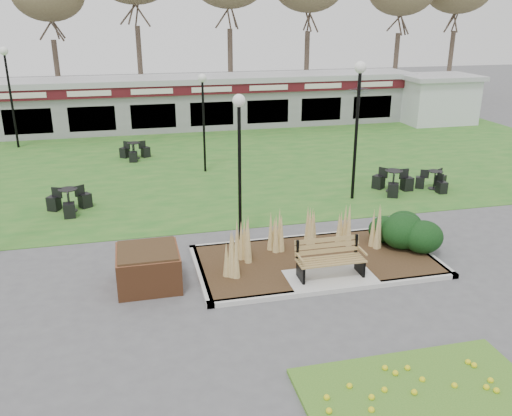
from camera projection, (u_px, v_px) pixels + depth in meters
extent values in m
plane|color=#515154|center=(332.00, 284.00, 13.40)|extent=(100.00, 100.00, 0.00)
cube|color=#246720|center=(236.00, 161.00, 24.36)|extent=(34.00, 16.00, 0.02)
cube|color=#377220|center=(430.00, 406.00, 9.18)|extent=(4.20, 3.00, 0.08)
cube|color=#372616|center=(316.00, 261.00, 14.47)|extent=(6.22, 3.22, 0.12)
cube|color=#B7B7B2|center=(338.00, 289.00, 13.00)|extent=(6.40, 0.18, 0.12)
cube|color=#B7B7B2|center=(298.00, 238.00, 15.94)|extent=(6.40, 0.18, 0.12)
cube|color=#B7B7B2|center=(200.00, 273.00, 13.79)|extent=(0.18, 3.40, 0.12)
cube|color=#B7B7B2|center=(421.00, 250.00, 15.16)|extent=(0.18, 3.40, 0.12)
cube|color=#B7B7B2|center=(330.00, 279.00, 13.51)|extent=(2.20, 1.20, 0.13)
cone|color=tan|center=(243.00, 240.00, 14.20)|extent=(0.36, 0.36, 1.15)
cone|color=tan|center=(276.00, 231.00, 14.79)|extent=(0.36, 0.36, 1.15)
cone|color=tan|center=(312.00, 225.00, 15.21)|extent=(0.36, 0.36, 1.15)
cone|color=tan|center=(344.00, 225.00, 15.23)|extent=(0.36, 0.36, 1.15)
cone|color=tan|center=(377.00, 227.00, 15.04)|extent=(0.36, 0.36, 1.15)
cone|color=tan|center=(230.00, 254.00, 13.36)|extent=(0.36, 0.36, 1.15)
ellipsoid|color=black|center=(403.00, 231.00, 15.05)|extent=(1.21, 1.10, 0.99)
ellipsoid|color=black|center=(423.00, 237.00, 14.78)|extent=(1.10, 1.00, 0.90)
ellipsoid|color=black|center=(404.00, 226.00, 15.59)|extent=(1.06, 0.96, 0.86)
ellipsoid|color=black|center=(384.00, 229.00, 15.47)|extent=(0.92, 0.84, 0.76)
cube|color=#9B7E46|center=(331.00, 261.00, 13.34)|extent=(1.70, 0.57, 0.04)
cube|color=#9B7E46|center=(327.00, 245.00, 13.53)|extent=(1.70, 0.13, 0.44)
cube|color=black|center=(301.00, 272.00, 13.25)|extent=(0.06, 0.55, 0.42)
cube|color=black|center=(360.00, 265.00, 13.59)|extent=(0.06, 0.55, 0.42)
cube|color=black|center=(297.00, 250.00, 13.36)|extent=(0.06, 0.06, 0.50)
cube|color=black|center=(356.00, 244.00, 13.70)|extent=(0.06, 0.06, 0.50)
cube|color=#9B7E46|center=(300.00, 258.00, 13.08)|extent=(0.05, 0.50, 0.04)
cube|color=#9B7E46|center=(363.00, 251.00, 13.44)|extent=(0.05, 0.50, 0.04)
cube|color=brown|center=(148.00, 268.00, 13.19)|extent=(1.50, 1.50, 0.90)
cube|color=#372616|center=(147.00, 251.00, 13.03)|extent=(1.40, 1.40, 0.06)
cube|color=gray|center=(208.00, 104.00, 31.22)|extent=(24.00, 3.00, 2.60)
cube|color=#4C1016|center=(211.00, 89.00, 29.45)|extent=(24.00, 0.18, 0.55)
cube|color=silver|center=(207.00, 79.00, 30.73)|extent=(24.60, 3.40, 0.30)
cube|color=silver|center=(212.00, 90.00, 29.35)|extent=(22.00, 0.02, 0.28)
cube|color=black|center=(212.00, 114.00, 30.00)|extent=(22.00, 0.10, 1.30)
cube|color=silver|center=(436.00, 101.00, 32.36)|extent=(4.00, 3.00, 2.60)
cube|color=silver|center=(439.00, 77.00, 31.88)|extent=(4.40, 3.40, 0.25)
cylinder|color=#47382B|center=(55.00, 71.00, 36.12)|extent=(0.36, 0.36, 5.17)
cylinder|color=#47382B|center=(147.00, 69.00, 37.43)|extent=(0.36, 0.36, 5.17)
cylinder|color=#47382B|center=(232.00, 67.00, 38.75)|extent=(0.36, 0.36, 5.17)
cylinder|color=#47382B|center=(311.00, 65.00, 40.07)|extent=(0.36, 0.36, 5.17)
cylinder|color=#47382B|center=(386.00, 63.00, 41.39)|extent=(0.36, 0.36, 5.17)
cylinder|color=#47382B|center=(455.00, 62.00, 42.71)|extent=(0.36, 0.36, 5.17)
cylinder|color=black|center=(204.00, 128.00, 22.10)|extent=(0.09, 0.09, 3.71)
sphere|color=white|center=(202.00, 78.00, 21.42)|extent=(0.33, 0.33, 0.33)
cylinder|color=black|center=(240.00, 176.00, 15.29)|extent=(0.10, 0.10, 3.93)
sphere|color=white|center=(239.00, 101.00, 14.56)|extent=(0.35, 0.35, 0.35)
cylinder|color=black|center=(356.00, 138.00, 18.71)|extent=(0.11, 0.11, 4.43)
sphere|color=white|center=(360.00, 67.00, 17.89)|extent=(0.40, 0.40, 0.40)
cylinder|color=black|center=(12.00, 103.00, 25.99)|extent=(0.11, 0.11, 4.43)
sphere|color=white|center=(4.00, 51.00, 25.17)|extent=(0.40, 0.40, 0.40)
cylinder|color=black|center=(135.00, 158.00, 24.66)|extent=(0.44, 0.44, 0.03)
cylinder|color=black|center=(134.00, 151.00, 24.54)|extent=(0.05, 0.05, 0.72)
cylinder|color=black|center=(134.00, 143.00, 24.42)|extent=(0.60, 0.60, 0.02)
cube|color=black|center=(146.00, 152.00, 24.90)|extent=(0.44, 0.44, 0.46)
cube|color=black|center=(125.00, 153.00, 24.80)|extent=(0.48, 0.48, 0.46)
cube|color=black|center=(133.00, 157.00, 24.08)|extent=(0.38, 0.38, 0.46)
cylinder|color=black|center=(70.00, 211.00, 18.17)|extent=(0.46, 0.46, 0.03)
cylinder|color=black|center=(69.00, 200.00, 18.04)|extent=(0.05, 0.05, 0.76)
cylinder|color=black|center=(68.00, 189.00, 17.91)|extent=(0.63, 0.63, 0.03)
cube|color=black|center=(85.00, 200.00, 18.50)|extent=(0.50, 0.50, 0.48)
cube|color=black|center=(54.00, 203.00, 18.21)|extent=(0.48, 0.48, 0.48)
cube|color=black|center=(69.00, 210.00, 17.57)|extent=(0.38, 0.38, 0.48)
cylinder|color=black|center=(392.00, 191.00, 20.16)|extent=(0.48, 0.48, 0.03)
cylinder|color=black|center=(393.00, 181.00, 20.03)|extent=(0.05, 0.05, 0.79)
cylinder|color=black|center=(394.00, 171.00, 19.89)|extent=(0.66, 0.66, 0.03)
cube|color=black|center=(407.00, 184.00, 20.25)|extent=(0.39, 0.39, 0.50)
cube|color=black|center=(378.00, 182.00, 20.46)|extent=(0.51, 0.51, 0.50)
cube|color=black|center=(393.00, 190.00, 19.53)|extent=(0.50, 0.50, 0.50)
cylinder|color=black|center=(433.00, 188.00, 20.47)|extent=(0.41, 0.41, 0.03)
cylinder|color=black|center=(434.00, 180.00, 20.36)|extent=(0.05, 0.05, 0.67)
cylinder|color=black|center=(435.00, 171.00, 20.24)|extent=(0.56, 0.56, 0.02)
cube|color=black|center=(441.00, 181.00, 20.75)|extent=(0.44, 0.44, 0.43)
cube|color=black|center=(420.00, 182.00, 20.53)|extent=(0.43, 0.43, 0.43)
cube|color=black|center=(442.00, 187.00, 19.94)|extent=(0.33, 0.33, 0.43)
cylinder|color=black|center=(359.00, 107.00, 31.34)|extent=(0.06, 0.06, 2.20)
imported|color=#3156AC|center=(360.00, 101.00, 31.22)|extent=(2.08, 2.11, 1.68)
imported|color=black|center=(9.00, 113.00, 31.46)|extent=(4.88, 3.22, 1.52)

